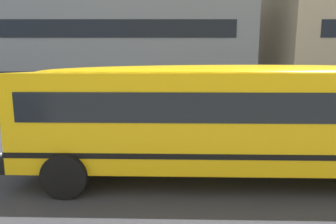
{
  "coord_description": "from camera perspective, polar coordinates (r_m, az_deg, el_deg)",
  "views": [
    {
      "loc": [
        -5.25,
        -8.66,
        2.8
      ],
      "look_at": [
        -5.21,
        -0.96,
        1.53
      ],
      "focal_mm": 29.64,
      "sensor_mm": 36.0,
      "label": 1
    }
  ],
  "objects": [
    {
      "name": "sidewalk_far",
      "position": [
        17.37,
        17.35,
        -0.32
      ],
      "size": [
        120.0,
        3.0,
        0.01
      ],
      "primitive_type": "cube",
      "color": "gray",
      "rests_on": "ground_plane"
    },
    {
      "name": "lane_centreline",
      "position": [
        10.5,
        30.01,
        -7.37
      ],
      "size": [
        110.0,
        0.16,
        0.01
      ],
      "primitive_type": "cube",
      "color": "silver",
      "rests_on": "ground_plane"
    },
    {
      "name": "ground_plane",
      "position": [
        10.5,
        30.01,
        -7.38
      ],
      "size": [
        400.0,
        400.0,
        0.0
      ],
      "primitive_type": "plane",
      "color": "#38383D"
    },
    {
      "name": "school_bus",
      "position": [
        7.17,
        17.54,
        -0.0
      ],
      "size": [
        12.76,
        3.21,
        2.84
      ],
      "rotation": [
        0.0,
        0.0,
        -0.03
      ],
      "color": "yellow",
      "rests_on": "ground_plane"
    }
  ]
}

